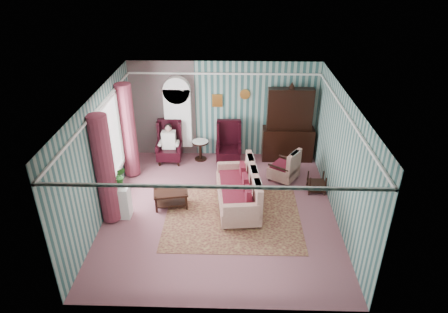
{
  "coord_description": "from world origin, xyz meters",
  "views": [
    {
      "loc": [
        0.31,
        -8.02,
        5.76
      ],
      "look_at": [
        0.07,
        0.6,
        1.17
      ],
      "focal_mm": 32.0,
      "sensor_mm": 36.0,
      "label": 1
    }
  ],
  "objects_px": {
    "dresser_hutch": "(289,123)",
    "sofa": "(238,188)",
    "plant_stand": "(119,202)",
    "wingback_right": "(229,143)",
    "seated_woman": "(169,144)",
    "nest_table": "(316,183)",
    "coffee_table": "(171,199)",
    "wingback_left": "(169,143)",
    "round_side_table": "(200,150)",
    "floral_armchair": "(284,162)",
    "bookcase": "(178,122)"
  },
  "relations": [
    {
      "from": "wingback_right",
      "to": "floral_armchair",
      "type": "distance_m",
      "value": 1.8
    },
    {
      "from": "dresser_hutch",
      "to": "plant_stand",
      "type": "xyz_separation_m",
      "value": [
        -4.3,
        -3.02,
        -0.78
      ]
    },
    {
      "from": "dresser_hutch",
      "to": "round_side_table",
      "type": "relative_size",
      "value": 3.93
    },
    {
      "from": "nest_table",
      "to": "plant_stand",
      "type": "bearing_deg",
      "value": -166.16
    },
    {
      "from": "bookcase",
      "to": "plant_stand",
      "type": "distance_m",
      "value": 3.39
    },
    {
      "from": "plant_stand",
      "to": "floral_armchair",
      "type": "bearing_deg",
      "value": 23.83
    },
    {
      "from": "round_side_table",
      "to": "bookcase",
      "type": "bearing_deg",
      "value": 159.73
    },
    {
      "from": "plant_stand",
      "to": "wingback_right",
      "type": "bearing_deg",
      "value": 47.16
    },
    {
      "from": "round_side_table",
      "to": "plant_stand",
      "type": "xyz_separation_m",
      "value": [
        -1.7,
        -2.9,
        0.1
      ]
    },
    {
      "from": "bookcase",
      "to": "wingback_left",
      "type": "height_order",
      "value": "bookcase"
    },
    {
      "from": "nest_table",
      "to": "sofa",
      "type": "relative_size",
      "value": 0.26
    },
    {
      "from": "dresser_hutch",
      "to": "wingback_left",
      "type": "height_order",
      "value": "dresser_hutch"
    },
    {
      "from": "bookcase",
      "to": "wingback_right",
      "type": "bearing_deg",
      "value": -14.57
    },
    {
      "from": "seated_woman",
      "to": "nest_table",
      "type": "xyz_separation_m",
      "value": [
        4.07,
        -1.55,
        -0.32
      ]
    },
    {
      "from": "bookcase",
      "to": "sofa",
      "type": "bearing_deg",
      "value": -56.34
    },
    {
      "from": "bookcase",
      "to": "nest_table",
      "type": "distance_m",
      "value": 4.37
    },
    {
      "from": "seated_woman",
      "to": "floral_armchair",
      "type": "relative_size",
      "value": 1.08
    },
    {
      "from": "floral_armchair",
      "to": "coffee_table",
      "type": "xyz_separation_m",
      "value": [
        -2.9,
        -1.39,
        -0.33
      ]
    },
    {
      "from": "sofa",
      "to": "seated_woman",
      "type": "bearing_deg",
      "value": 35.8
    },
    {
      "from": "coffee_table",
      "to": "dresser_hutch",
      "type": "bearing_deg",
      "value": 39.85
    },
    {
      "from": "nest_table",
      "to": "coffee_table",
      "type": "bearing_deg",
      "value": -167.97
    },
    {
      "from": "seated_woman",
      "to": "floral_armchair",
      "type": "bearing_deg",
      "value": -16.17
    },
    {
      "from": "bookcase",
      "to": "nest_table",
      "type": "bearing_deg",
      "value": -26.92
    },
    {
      "from": "dresser_hutch",
      "to": "wingback_left",
      "type": "xyz_separation_m",
      "value": [
        -3.5,
        -0.27,
        -0.55
      ]
    },
    {
      "from": "wingback_left",
      "to": "coffee_table",
      "type": "distance_m",
      "value": 2.4
    },
    {
      "from": "dresser_hutch",
      "to": "seated_woman",
      "type": "bearing_deg",
      "value": -175.59
    },
    {
      "from": "nest_table",
      "to": "round_side_table",
      "type": "bearing_deg",
      "value": 151.8
    },
    {
      "from": "round_side_table",
      "to": "nest_table",
      "type": "relative_size",
      "value": 1.11
    },
    {
      "from": "dresser_hutch",
      "to": "bookcase",
      "type": "bearing_deg",
      "value": 177.89
    },
    {
      "from": "nest_table",
      "to": "floral_armchair",
      "type": "bearing_deg",
      "value": 142.94
    },
    {
      "from": "coffee_table",
      "to": "nest_table",
      "type": "bearing_deg",
      "value": 12.03
    },
    {
      "from": "wingback_left",
      "to": "coffee_table",
      "type": "bearing_deg",
      "value": -80.84
    },
    {
      "from": "wingback_right",
      "to": "seated_woman",
      "type": "relative_size",
      "value": 1.06
    },
    {
      "from": "seated_woman",
      "to": "dresser_hutch",
      "type": "bearing_deg",
      "value": 4.41
    },
    {
      "from": "dresser_hutch",
      "to": "sofa",
      "type": "distance_m",
      "value": 3.0
    },
    {
      "from": "seated_woman",
      "to": "sofa",
      "type": "distance_m",
      "value": 3.02
    },
    {
      "from": "floral_armchair",
      "to": "seated_woman",
      "type": "bearing_deg",
      "value": 107.71
    },
    {
      "from": "seated_woman",
      "to": "floral_armchair",
      "type": "xyz_separation_m",
      "value": [
        3.28,
        -0.95,
        -0.04
      ]
    },
    {
      "from": "wingback_left",
      "to": "nest_table",
      "type": "bearing_deg",
      "value": -20.85
    },
    {
      "from": "nest_table",
      "to": "coffee_table",
      "type": "height_order",
      "value": "nest_table"
    },
    {
      "from": "bookcase",
      "to": "round_side_table",
      "type": "distance_m",
      "value": 1.07
    },
    {
      "from": "seated_woman",
      "to": "plant_stand",
      "type": "xyz_separation_m",
      "value": [
        -0.8,
        -2.75,
        -0.19
      ]
    },
    {
      "from": "round_side_table",
      "to": "floral_armchair",
      "type": "xyz_separation_m",
      "value": [
        2.38,
        -1.1,
        0.25
      ]
    },
    {
      "from": "sofa",
      "to": "floral_armchair",
      "type": "bearing_deg",
      "value": -50.22
    },
    {
      "from": "wingback_left",
      "to": "round_side_table",
      "type": "xyz_separation_m",
      "value": [
        0.9,
        0.15,
        -0.33
      ]
    },
    {
      "from": "seated_woman",
      "to": "plant_stand",
      "type": "bearing_deg",
      "value": -106.22
    },
    {
      "from": "wingback_right",
      "to": "round_side_table",
      "type": "relative_size",
      "value": 2.08
    },
    {
      "from": "nest_table",
      "to": "plant_stand",
      "type": "height_order",
      "value": "plant_stand"
    },
    {
      "from": "sofa",
      "to": "coffee_table",
      "type": "bearing_deg",
      "value": 87.11
    },
    {
      "from": "dresser_hutch",
      "to": "nest_table",
      "type": "relative_size",
      "value": 4.37
    }
  ]
}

